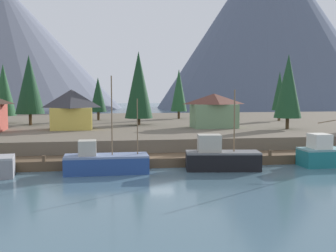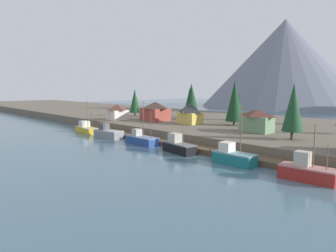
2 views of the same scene
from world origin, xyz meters
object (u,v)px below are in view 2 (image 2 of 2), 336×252
at_px(house_red, 155,111).
at_px(house_green, 257,120).
at_px(conifer_mid_right, 293,107).
at_px(house_white, 117,112).
at_px(conifer_near_left, 292,103).
at_px(fishing_boat_black, 178,146).
at_px(house_yellow, 190,113).
at_px(fishing_boat_red, 307,172).
at_px(fishing_boat_blue, 142,140).
at_px(conifer_back_left, 135,101).
at_px(conifer_back_right, 191,99).
at_px(fishing_boat_grey, 108,133).
at_px(conifer_mid_left, 190,100).
at_px(conifer_centre, 234,101).
at_px(conifer_far_left, 238,105).
at_px(fishing_boat_yellow, 86,129).
at_px(fishing_boat_teal, 233,157).

height_order(house_red, house_green, house_red).
distance_m(house_green, conifer_mid_right, 11.28).
relative_size(house_white, conifer_near_left, 0.55).
distance_m(fishing_boat_black, house_yellow, 26.75).
xyz_separation_m(fishing_boat_black, house_red, (-29.05, 19.31, 4.17)).
relative_size(house_yellow, conifer_mid_right, 0.55).
height_order(fishing_boat_red, house_yellow, house_yellow).
xyz_separation_m(fishing_boat_blue, fishing_boat_black, (11.71, -0.27, 0.21)).
xyz_separation_m(conifer_back_left, conifer_back_right, (21.69, 5.51, 1.16)).
bearing_deg(fishing_boat_grey, fishing_boat_blue, -4.39).
height_order(conifer_near_left, conifer_back_right, conifer_back_right).
xyz_separation_m(fishing_boat_black, conifer_back_left, (-45.06, 23.78, 6.64)).
xyz_separation_m(conifer_mid_left, conifer_back_left, (-16.66, -10.24, -0.31)).
xyz_separation_m(conifer_centre, conifer_far_left, (-6.59, 11.79, -1.71)).
relative_size(fishing_boat_black, conifer_back_left, 0.86).
bearing_deg(house_red, conifer_back_right, 60.35).
bearing_deg(fishing_boat_grey, conifer_back_left, 123.51).
bearing_deg(fishing_boat_red, fishing_boat_grey, 175.03).
distance_m(house_red, house_white, 12.19).
bearing_deg(fishing_boat_red, fishing_boat_yellow, 174.60).
height_order(house_white, conifer_far_left, conifer_far_left).
bearing_deg(fishing_boat_teal, conifer_back_left, 157.31).
xyz_separation_m(fishing_boat_blue, house_white, (-27.24, 11.94, 3.92)).
xyz_separation_m(fishing_boat_teal, conifer_mid_right, (2.38, 15.80, 7.51)).
bearing_deg(house_green, conifer_centre, 147.46).
xyz_separation_m(fishing_boat_yellow, conifer_mid_left, (7.75, 33.99, 7.13)).
relative_size(fishing_boat_black, house_red, 1.07).
distance_m(fishing_boat_red, house_white, 64.47).
height_order(house_green, conifer_back_left, conifer_back_left).
relative_size(house_yellow, house_green, 0.87).
bearing_deg(house_red, house_green, 1.37).
bearing_deg(conifer_back_right, conifer_mid_left, 136.74).
height_order(fishing_boat_blue, conifer_back_left, conifer_back_left).
bearing_deg(fishing_boat_yellow, conifer_far_left, 62.39).
height_order(fishing_boat_yellow, house_red, fishing_boat_yellow).
height_order(conifer_back_right, conifer_far_left, conifer_back_right).
height_order(fishing_boat_yellow, conifer_mid_right, conifer_mid_right).
bearing_deg(conifer_mid_right, fishing_boat_yellow, -162.44).
distance_m(fishing_boat_yellow, fishing_boat_red, 60.40).
bearing_deg(conifer_near_left, house_green, -85.79).
height_order(conifer_back_left, conifer_centre, conifer_centre).
bearing_deg(conifer_back_left, house_yellow, -5.78).
distance_m(fishing_boat_red, house_yellow, 45.69).
distance_m(house_yellow, conifer_far_left, 18.36).
relative_size(house_white, conifer_mid_right, 0.50).
relative_size(conifer_mid_right, conifer_centre, 0.91).
height_order(house_white, conifer_back_left, conifer_back_left).
height_order(fishing_boat_blue, fishing_boat_teal, fishing_boat_teal).
xyz_separation_m(conifer_mid_left, conifer_mid_right, (43.10, -17.90, 0.53)).
distance_m(fishing_boat_grey, conifer_centre, 33.86).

